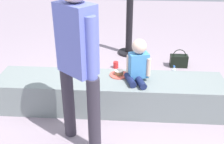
# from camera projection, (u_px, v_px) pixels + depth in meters

# --- Properties ---
(ground_plane) EXTENTS (12.00, 12.00, 0.00)m
(ground_plane) POSITION_uv_depth(u_px,v_px,m) (110.00, 107.00, 3.34)
(ground_plane) COLOR #9B8A97
(concrete_ledge) EXTENTS (2.62, 0.55, 0.38)m
(concrete_ledge) POSITION_uv_depth(u_px,v_px,m) (110.00, 93.00, 3.26)
(concrete_ledge) COLOR gray
(concrete_ledge) RESTS_ON ground_plane
(child_seated) EXTENTS (0.29, 0.35, 0.48)m
(child_seated) POSITION_uv_depth(u_px,v_px,m) (138.00, 63.00, 3.06)
(child_seated) COLOR #19224D
(child_seated) RESTS_ON concrete_ledge
(adult_standing) EXTENTS (0.40, 0.37, 1.64)m
(adult_standing) POSITION_uv_depth(u_px,v_px,m) (77.00, 50.00, 2.34)
(adult_standing) COLOR #332E3A
(adult_standing) RESTS_ON ground_plane
(cake_plate) EXTENTS (0.22, 0.22, 0.07)m
(cake_plate) POSITION_uv_depth(u_px,v_px,m) (119.00, 74.00, 3.25)
(cake_plate) COLOR #E0594C
(cake_plate) RESTS_ON concrete_ledge
(gift_bag) EXTENTS (0.19, 0.10, 0.30)m
(gift_bag) POSITION_uv_depth(u_px,v_px,m) (80.00, 59.00, 4.28)
(gift_bag) COLOR gold
(gift_bag) RESTS_ON ground_plane
(railing_post) EXTENTS (0.36, 0.36, 1.11)m
(railing_post) POSITION_uv_depth(u_px,v_px,m) (129.00, 30.00, 4.65)
(railing_post) COLOR black
(railing_post) RESTS_ON ground_plane
(water_bottle_near_gift) EXTENTS (0.07, 0.07, 0.22)m
(water_bottle_near_gift) POSITION_uv_depth(u_px,v_px,m) (173.00, 74.00, 3.91)
(water_bottle_near_gift) COLOR silver
(water_bottle_near_gift) RESTS_ON ground_plane
(party_cup_red) EXTENTS (0.08, 0.08, 0.10)m
(party_cup_red) POSITION_uv_depth(u_px,v_px,m) (116.00, 65.00, 4.29)
(party_cup_red) COLOR red
(party_cup_red) RESTS_ON ground_plane
(cake_box_white) EXTENTS (0.29, 0.30, 0.11)m
(cake_box_white) POSITION_uv_depth(u_px,v_px,m) (32.00, 79.00, 3.88)
(cake_box_white) COLOR white
(cake_box_white) RESTS_ON ground_plane
(handbag_black_leather) EXTENTS (0.27, 0.13, 0.29)m
(handbag_black_leather) POSITION_uv_depth(u_px,v_px,m) (179.00, 61.00, 4.31)
(handbag_black_leather) COLOR black
(handbag_black_leather) RESTS_ON ground_plane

